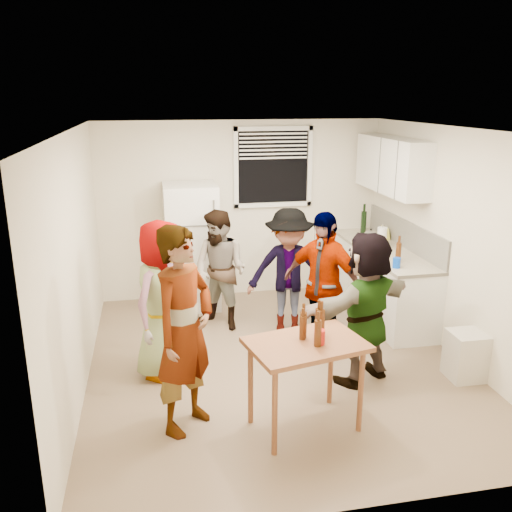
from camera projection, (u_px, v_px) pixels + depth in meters
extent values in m
cube|color=white|center=(192.00, 247.00, 7.34)|extent=(0.70, 0.70, 1.70)
cube|color=white|center=(381.00, 282.00, 7.22)|extent=(0.60, 2.20, 0.86)
cube|color=#B8AF98|center=(383.00, 249.00, 7.09)|extent=(0.64, 2.22, 0.04)
cube|color=#A39F96|center=(405.00, 234.00, 7.09)|extent=(0.03, 2.20, 0.36)
cube|color=white|center=(392.00, 165.00, 7.00)|extent=(0.34, 1.60, 0.70)
cylinder|color=white|center=(381.00, 247.00, 7.11)|extent=(0.12, 0.12, 0.27)
cylinder|color=black|center=(363.00, 232.00, 7.88)|extent=(0.08, 0.08, 0.31)
cylinder|color=#47230C|center=(398.00, 262.00, 6.47)|extent=(0.06, 0.06, 0.24)
cylinder|color=blue|center=(396.00, 268.00, 6.27)|extent=(0.09, 0.09, 0.12)
cube|color=#ECE346|center=(386.00, 233.00, 7.52)|extent=(0.02, 0.20, 0.17)
cube|color=beige|center=(465.00, 356.00, 5.56)|extent=(0.35, 0.35, 0.50)
cylinder|color=#47230C|center=(302.00, 339.00, 4.63)|extent=(0.05, 0.05, 0.21)
cylinder|color=#A4140F|center=(319.00, 344.00, 4.54)|extent=(0.09, 0.09, 0.13)
imported|color=gray|center=(167.00, 373.00, 5.72)|extent=(1.79, 1.69, 0.53)
imported|color=#141933|center=(188.00, 424.00, 4.83)|extent=(1.80, 1.72, 0.44)
imported|color=#4F3827|center=(221.00, 327.00, 6.87)|extent=(1.54, 1.60, 0.57)
imported|color=#3B3B40|center=(288.00, 330.00, 6.76)|extent=(1.32, 1.74, 0.58)
imported|color=black|center=(320.00, 352.00, 6.18)|extent=(1.87, 1.82, 0.40)
imported|color=#E76C43|center=(361.00, 378.00, 5.61)|extent=(1.99, 2.05, 0.46)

